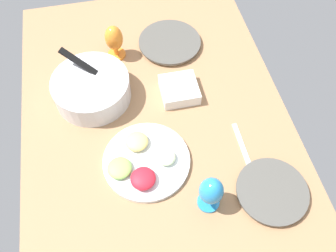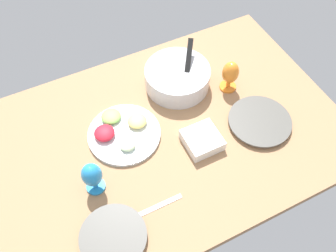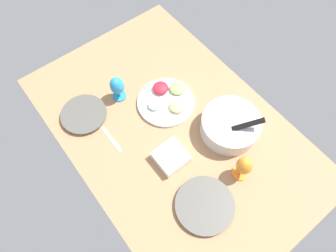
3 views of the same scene
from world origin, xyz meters
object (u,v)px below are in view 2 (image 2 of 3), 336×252
at_px(dinner_plate_left, 113,237).
at_px(mixing_bowl, 177,77).
at_px(square_bowl_white, 202,140).
at_px(hurricane_glass_blue, 92,176).
at_px(dinner_plate_right, 260,122).
at_px(hurricane_glass_orange, 230,74).
at_px(fruit_platter, 122,132).

height_order(dinner_plate_left, mixing_bowl, mixing_bowl).
bearing_deg(square_bowl_white, hurricane_glass_blue, 179.13).
relative_size(dinner_plate_right, square_bowl_white, 1.90).
relative_size(hurricane_glass_blue, hurricane_glass_orange, 1.00).
relative_size(fruit_platter, hurricane_glass_orange, 1.97).
height_order(dinner_plate_right, hurricane_glass_blue, hurricane_glass_blue).
bearing_deg(square_bowl_white, fruit_platter, 145.77).
distance_m(dinner_plate_right, hurricane_glass_blue, 0.76).
distance_m(hurricane_glass_orange, square_bowl_white, 0.35).
bearing_deg(square_bowl_white, hurricane_glass_orange, 39.78).
bearing_deg(dinner_plate_right, hurricane_glass_blue, 177.87).
bearing_deg(hurricane_glass_orange, square_bowl_white, -140.22).
height_order(dinner_plate_right, mixing_bowl, mixing_bowl).
relative_size(dinner_plate_right, hurricane_glass_blue, 1.75).
bearing_deg(hurricane_glass_orange, fruit_platter, -177.08).
bearing_deg(hurricane_glass_blue, dinner_plate_left, -93.14).
xyz_separation_m(mixing_bowl, square_bowl_white, (-0.06, -0.35, -0.03)).
xyz_separation_m(dinner_plate_left, fruit_platter, (0.20, 0.41, 0.00)).
bearing_deg(mixing_bowl, square_bowl_white, -99.60).
bearing_deg(hurricane_glass_blue, hurricane_glass_orange, 16.16).
xyz_separation_m(dinner_plate_right, hurricane_glass_blue, (-0.76, 0.03, 0.08)).
bearing_deg(square_bowl_white, dinner_plate_right, -4.27).
relative_size(mixing_bowl, square_bowl_white, 2.08).
distance_m(dinner_plate_left, dinner_plate_right, 0.80).
xyz_separation_m(dinner_plate_left, dinner_plate_right, (0.77, 0.19, -0.00)).
height_order(fruit_platter, square_bowl_white, fruit_platter).
distance_m(dinner_plate_right, square_bowl_white, 0.28).
height_order(mixing_bowl, hurricane_glass_orange, mixing_bowl).
bearing_deg(fruit_platter, dinner_plate_right, -20.79).
bearing_deg(hurricane_glass_blue, dinner_plate_right, -2.13).
bearing_deg(fruit_platter, mixing_bowl, 23.56).
distance_m(mixing_bowl, hurricane_glass_orange, 0.25).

